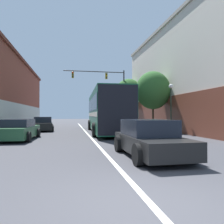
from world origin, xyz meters
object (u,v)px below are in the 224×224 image
object	(u,v)px
bus	(106,110)
traffic_signal_gantry	(108,86)
parked_car_left_mid	(19,130)
street_lamp	(171,102)
hatchback_foreground	(150,139)
street_tree_far	(129,94)
parked_car_left_near	(43,124)
street_tree_near	(153,90)

from	to	relation	value
bus	traffic_signal_gantry	xyz separation A→B (m)	(1.79, 9.88, 3.46)
parked_car_left_mid	traffic_signal_gantry	size ratio (longest dim) A/B	0.56
street_lamp	hatchback_foreground	bearing A→B (deg)	-120.29
traffic_signal_gantry	street_lamp	world-z (taller)	traffic_signal_gantry
street_tree_far	parked_car_left_near	bearing A→B (deg)	-145.13
parked_car_left_near	parked_car_left_mid	world-z (taller)	parked_car_left_near
hatchback_foreground	street_tree_near	bearing A→B (deg)	-22.66
parked_car_left_near	street_tree_near	bearing A→B (deg)	-110.73
bus	parked_car_left_mid	xyz separation A→B (m)	(-6.12, -4.37, -1.30)
parked_car_left_near	street_tree_far	world-z (taller)	street_tree_far
street_tree_near	street_tree_far	bearing A→B (deg)	87.53
parked_car_left_near	parked_car_left_mid	bearing A→B (deg)	170.68
parked_car_left_near	parked_car_left_mid	xyz separation A→B (m)	(-0.50, -7.58, -0.02)
hatchback_foreground	traffic_signal_gantry	world-z (taller)	traffic_signal_gantry
traffic_signal_gantry	bus	bearing A→B (deg)	-100.29
parked_car_left_mid	street_lamp	bearing A→B (deg)	-75.47
parked_car_left_mid	street_lamp	distance (m)	11.50
traffic_signal_gantry	hatchback_foreground	bearing A→B (deg)	-95.42
parked_car_left_mid	street_tree_near	xyz separation A→B (m)	(10.56, 4.85, 3.18)
parked_car_left_mid	street_tree_far	xyz separation A→B (m)	(11.00, 14.89, 3.76)
traffic_signal_gantry	street_lamp	distance (m)	12.69
traffic_signal_gantry	street_tree_near	distance (m)	9.90
bus	traffic_signal_gantry	world-z (taller)	traffic_signal_gantry
street_tree_far	bus	bearing A→B (deg)	-114.85
traffic_signal_gantry	street_tree_far	world-z (taller)	traffic_signal_gantry
parked_car_left_mid	street_tree_far	bearing A→B (deg)	-33.61
hatchback_foreground	street_tree_near	size ratio (longest dim) A/B	0.76
bus	parked_car_left_mid	distance (m)	7.63
hatchback_foreground	street_lamp	size ratio (longest dim) A/B	1.04
street_lamp	street_tree_far	bearing A→B (deg)	90.47
street_lamp	street_tree_far	distance (m)	12.73
parked_car_left_near	street_tree_far	bearing A→B (deg)	-60.64
bus	street_tree_far	bearing A→B (deg)	-22.43
traffic_signal_gantry	street_tree_far	size ratio (longest dim) A/B	1.24
hatchback_foreground	parked_car_left_near	xyz separation A→B (m)	(-5.44, 14.11, -0.01)
bus	hatchback_foreground	xyz separation A→B (m)	(-0.18, -10.90, -1.27)
bus	street_lamp	bearing A→B (deg)	-110.18
parked_car_left_near	traffic_signal_gantry	xyz separation A→B (m)	(7.41, 6.67, 4.75)
parked_car_left_mid	street_tree_near	world-z (taller)	street_tree_near
street_tree_near	hatchback_foreground	bearing A→B (deg)	-112.09
hatchback_foreground	parked_car_left_near	size ratio (longest dim) A/B	0.91
street_tree_near	street_tree_far	xyz separation A→B (m)	(0.43, 10.05, 0.58)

